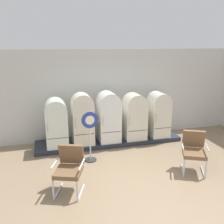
# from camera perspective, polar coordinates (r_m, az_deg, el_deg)

# --- Properties ---
(ground) EXTENTS (12.00, 10.00, 0.05)m
(ground) POSITION_cam_1_polar(r_m,az_deg,el_deg) (5.41, 7.89, -19.06)
(ground) COLOR #897257
(back_wall) EXTENTS (11.76, 0.12, 2.88)m
(back_wall) POSITION_cam_1_polar(r_m,az_deg,el_deg) (8.11, -1.81, 4.17)
(back_wall) COLOR silver
(back_wall) RESTS_ON ground
(display_plinth) EXTENTS (4.52, 0.95, 0.13)m
(display_plinth) POSITION_cam_1_polar(r_m,az_deg,el_deg) (7.91, -0.65, -6.62)
(display_plinth) COLOR #252934
(display_plinth) RESTS_ON ground
(refrigerator_0) EXTENTS (0.62, 0.71, 1.40)m
(refrigerator_0) POSITION_cam_1_polar(r_m,az_deg,el_deg) (7.34, -12.68, -2.12)
(refrigerator_0) COLOR silver
(refrigerator_0) RESTS_ON display_plinth
(refrigerator_1) EXTENTS (0.62, 0.61, 1.53)m
(refrigerator_1) POSITION_cam_1_polar(r_m,az_deg,el_deg) (7.34, -6.75, -1.27)
(refrigerator_1) COLOR silver
(refrigerator_1) RESTS_ON display_plinth
(refrigerator_2) EXTENTS (0.64, 0.72, 1.52)m
(refrigerator_2) POSITION_cam_1_polar(r_m,az_deg,el_deg) (7.54, -0.80, -0.76)
(refrigerator_2) COLOR white
(refrigerator_2) RESTS_ON display_plinth
(refrigerator_3) EXTENTS (0.67, 0.63, 1.44)m
(refrigerator_3) POSITION_cam_1_polar(r_m,az_deg,el_deg) (7.75, 5.19, -0.75)
(refrigerator_3) COLOR silver
(refrigerator_3) RESTS_ON display_plinth
(refrigerator_4) EXTENTS (0.59, 0.69, 1.43)m
(refrigerator_4) POSITION_cam_1_polar(r_m,az_deg,el_deg) (8.09, 10.63, -0.25)
(refrigerator_4) COLOR silver
(refrigerator_4) RESTS_ON display_plinth
(armchair_left) EXTENTS (0.74, 0.81, 0.99)m
(armchair_left) POSITION_cam_1_polar(r_m,az_deg,el_deg) (5.37, -9.72, -12.20)
(armchair_left) COLOR silver
(armchair_left) RESTS_ON ground
(armchair_right) EXTENTS (0.77, 0.83, 0.99)m
(armchair_right) POSITION_cam_1_polar(r_m,az_deg,el_deg) (6.41, 18.25, -8.08)
(armchair_right) COLOR silver
(armchair_right) RESTS_ON ground
(sign_stand) EXTENTS (0.43, 0.32, 1.36)m
(sign_stand) POSITION_cam_1_polar(r_m,az_deg,el_deg) (6.57, -5.02, -5.99)
(sign_stand) COLOR #2D2D30
(sign_stand) RESTS_ON ground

